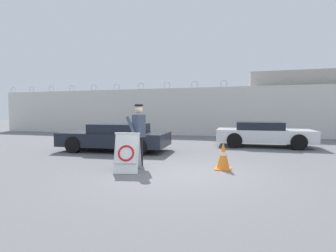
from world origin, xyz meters
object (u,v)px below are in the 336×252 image
Objects in this scene: security_guard at (139,132)px; barricade_sign at (127,152)px; parked_car_front_coupe at (116,137)px; parked_car_rear_sedan at (263,134)px; traffic_cone_mid at (223,156)px.

barricade_sign is at bearing 0.67° from security_guard.
security_guard reaches higher than parked_car_front_coupe.
barricade_sign is 3.92m from parked_car_front_coupe.
security_guard is at bearing -124.73° from parked_car_rear_sedan.
barricade_sign is 0.58× the size of security_guard.
security_guard reaches higher than barricade_sign.
traffic_cone_mid is at bearing 101.53° from security_guard.
parked_car_front_coupe is at bearing -153.16° from parked_car_rear_sedan.
security_guard is (0.04, 0.70, 0.51)m from barricade_sign.
parked_car_rear_sedan reaches higher than barricade_sign.
parked_car_front_coupe is 6.76m from parked_car_rear_sedan.
parked_car_front_coupe is at bearing 153.10° from traffic_cone_mid.
traffic_cone_mid is 0.17× the size of parked_car_front_coupe.
security_guard is 2.53m from traffic_cone_mid.
security_guard is 2.36× the size of traffic_cone_mid.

